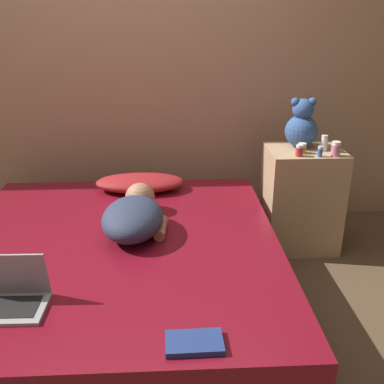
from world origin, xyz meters
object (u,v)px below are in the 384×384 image
Objects in this scene: bottle_amber at (302,148)px; bottle_red at (299,151)px; teddy_bear at (302,126)px; bottle_white at (324,143)px; bottle_blue at (320,152)px; pillow at (140,182)px; bottle_pink at (336,149)px; bottle_green at (338,148)px; person_lying at (135,215)px; book at (194,343)px; laptop at (6,295)px.

bottle_red is at bearing -119.17° from bottle_amber.
bottle_white is at bearing -37.74° from teddy_bear.
bottle_blue is 0.65× the size of bottle_white.
bottle_amber is 0.16m from bottle_white.
bottle_blue is (1.12, -0.22, 0.26)m from pillow.
bottle_pink is at bearing -2.90° from bottle_red.
person_lying is at bearing -159.80° from bottle_green.
bottle_green is (0.04, 0.08, -0.02)m from bottle_pink.
book is at bearing -118.72° from bottle_amber.
bottle_red reaches higher than bottle_amber.
person_lying is 1.14m from bottle_amber.
bottle_white is (-0.03, 0.12, 0.00)m from bottle_pink.
bottle_white reaches higher than book.
teddy_bear is 0.18m from bottle_amber.
bottle_green reaches higher than book.
person_lying is 9.58× the size of bottle_blue.
bottle_amber reaches higher than laptop.
bottle_red is at bearing -11.62° from pillow.
bottle_red is (0.99, -0.20, 0.27)m from pillow.
pillow is 0.92× the size of person_lying.
teddy_bear is 3.50× the size of bottle_pink.
bottle_green is at bearing 54.55° from book.
bottle_white is at bearing -4.80° from pillow.
bottle_pink is (0.19, -0.07, 0.01)m from bottle_amber.
pillow is at bearing 169.94° from bottle_pink.
bottle_green is (0.27, 0.07, -0.01)m from bottle_red.
bottle_blue is at bearing -74.13° from teddy_bear.
bottle_pink is (0.16, -0.21, -0.09)m from teddy_bear.
person_lying is at bearing -156.11° from bottle_amber.
bottle_red is (0.99, 0.39, 0.23)m from person_lying.
laptop is 2.00m from teddy_bear.
book is (-0.78, -1.52, -0.41)m from teddy_bear.
teddy_bear is 1.75m from book.
teddy_bear is (1.05, 0.59, 0.33)m from person_lying.
bottle_pink reaches higher than laptop.
bottle_amber is 0.63× the size of bottle_white.
laptop is at bearing -110.74° from pillow.
person_lying is 0.96m from book.
bottle_blue is at bearing 34.06° from laptop.
book is at bearing -118.70° from bottle_red.
teddy_bear reaches higher than bottle_blue.
bottle_white is (-0.08, 0.03, 0.02)m from bottle_green.
bottle_red reaches higher than pillow.
bottle_white reaches higher than pillow.
book is (-0.94, -1.30, -0.32)m from bottle_pink.
bottle_red is 0.34× the size of book.
bottle_pink is 0.12m from bottle_white.
teddy_bear is at bearing 62.74° from book.
person_lying is at bearing -157.10° from bottle_white.
bottle_white is (0.19, 0.11, 0.01)m from bottle_red.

